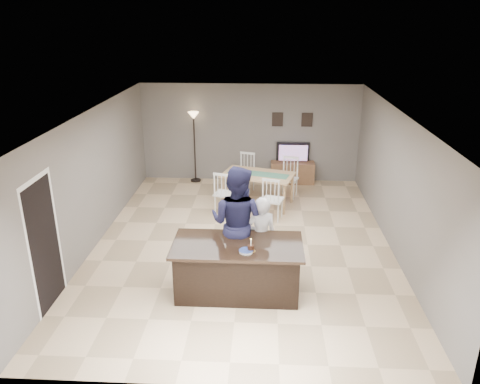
# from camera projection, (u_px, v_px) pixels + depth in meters

# --- Properties ---
(floor) EXTENTS (8.00, 8.00, 0.00)m
(floor) POSITION_uv_depth(u_px,v_px,m) (243.00, 243.00, 9.67)
(floor) COLOR #D0AF85
(floor) RESTS_ON ground
(room_shell) EXTENTS (8.00, 8.00, 8.00)m
(room_shell) POSITION_uv_depth(u_px,v_px,m) (243.00, 166.00, 9.07)
(room_shell) COLOR slate
(room_shell) RESTS_ON floor
(kitchen_island) EXTENTS (2.15, 1.10, 0.90)m
(kitchen_island) POSITION_uv_depth(u_px,v_px,m) (238.00, 268.00, 7.83)
(kitchen_island) COLOR black
(kitchen_island) RESTS_ON floor
(tv_console) EXTENTS (1.20, 0.40, 0.60)m
(tv_console) POSITION_uv_depth(u_px,v_px,m) (292.00, 173.00, 13.02)
(tv_console) COLOR brown
(tv_console) RESTS_ON floor
(television) EXTENTS (0.91, 0.12, 0.53)m
(television) POSITION_uv_depth(u_px,v_px,m) (293.00, 152.00, 12.88)
(television) COLOR black
(television) RESTS_ON tv_console
(tv_screen_glow) EXTENTS (0.78, 0.00, 0.78)m
(tv_screen_glow) POSITION_uv_depth(u_px,v_px,m) (293.00, 153.00, 12.81)
(tv_screen_glow) COLOR #C94616
(tv_screen_glow) RESTS_ON tv_console
(picture_frames) EXTENTS (1.10, 0.02, 0.38)m
(picture_frames) POSITION_uv_depth(u_px,v_px,m) (292.00, 120.00, 12.70)
(picture_frames) COLOR black
(picture_frames) RESTS_ON room_shell
(doorway) EXTENTS (0.00, 2.10, 2.65)m
(doorway) POSITION_uv_depth(u_px,v_px,m) (43.00, 233.00, 7.23)
(doorway) COLOR black
(doorway) RESTS_ON floor
(woman) EXTENTS (0.63, 0.49, 1.52)m
(woman) POSITION_uv_depth(u_px,v_px,m) (261.00, 237.00, 8.21)
(woman) COLOR #BCBBC0
(woman) RESTS_ON floor
(man) EXTENTS (1.22, 1.10, 2.06)m
(man) POSITION_uv_depth(u_px,v_px,m) (237.00, 223.00, 8.14)
(man) COLOR #1B1C3D
(man) RESTS_ON floor
(birthday_cake) EXTENTS (0.15, 0.15, 0.23)m
(birthday_cake) POSITION_uv_depth(u_px,v_px,m) (251.00, 248.00, 7.42)
(birthday_cake) COLOR gold
(birthday_cake) RESTS_ON kitchen_island
(plate_stack) EXTENTS (0.23, 0.23, 0.04)m
(plate_stack) POSITION_uv_depth(u_px,v_px,m) (246.00, 251.00, 7.40)
(plate_stack) COLOR white
(plate_stack) RESTS_ON kitchen_island
(dining_table) EXTENTS (2.09, 2.29, 1.04)m
(dining_table) POSITION_uv_depth(u_px,v_px,m) (258.00, 179.00, 11.40)
(dining_table) COLOR #A07957
(dining_table) RESTS_ON floor
(floor_lamp) EXTENTS (0.29, 0.29, 1.96)m
(floor_lamp) POSITION_uv_depth(u_px,v_px,m) (194.00, 128.00, 12.74)
(floor_lamp) COLOR black
(floor_lamp) RESTS_ON floor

